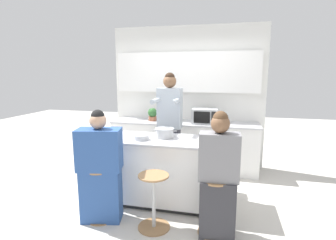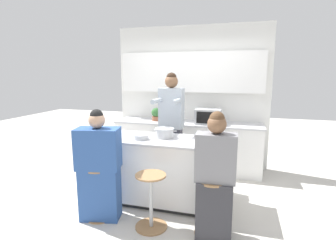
{
  "view_description": "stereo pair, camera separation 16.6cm",
  "coord_description": "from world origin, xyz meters",
  "px_view_note": "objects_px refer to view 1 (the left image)",
  "views": [
    {
      "loc": [
        0.81,
        -3.38,
        1.8
      ],
      "look_at": [
        0.0,
        0.07,
        1.17
      ],
      "focal_mm": 28.0,
      "sensor_mm": 36.0,
      "label": 1
    },
    {
      "loc": [
        0.97,
        -3.34,
        1.8
      ],
      "look_at": [
        0.0,
        0.07,
        1.17
      ],
      "focal_mm": 28.0,
      "sensor_mm": 36.0,
      "label": 2
    }
  ],
  "objects_px": {
    "bar_stool_rightmost": "(215,205)",
    "bar_stool_leftmost": "(101,192)",
    "cooking_pot": "(165,133)",
    "potted_plant": "(153,114)",
    "person_cooking": "(170,129)",
    "fruit_bowl": "(141,137)",
    "microwave": "(205,116)",
    "coffee_cup_near": "(209,141)",
    "person_seated_near": "(218,181)",
    "kitchen_island": "(167,170)",
    "bar_stool_center": "(154,200)",
    "person_wrapped_blanket": "(100,170)"
  },
  "relations": [
    {
      "from": "fruit_bowl",
      "to": "person_cooking",
      "type": "bearing_deg",
      "value": 73.39
    },
    {
      "from": "bar_stool_rightmost",
      "to": "person_cooking",
      "type": "xyz_separation_m",
      "value": [
        -0.8,
        1.23,
        0.57
      ]
    },
    {
      "from": "bar_stool_leftmost",
      "to": "person_cooking",
      "type": "xyz_separation_m",
      "value": [
        0.6,
        1.23,
        0.57
      ]
    },
    {
      "from": "person_seated_near",
      "to": "potted_plant",
      "type": "distance_m",
      "value": 2.47
    },
    {
      "from": "bar_stool_leftmost",
      "to": "person_wrapped_blanket",
      "type": "xyz_separation_m",
      "value": [
        0.02,
        -0.03,
        0.3
      ]
    },
    {
      "from": "fruit_bowl",
      "to": "coffee_cup_near",
      "type": "bearing_deg",
      "value": -2.25
    },
    {
      "from": "cooking_pot",
      "to": "bar_stool_rightmost",
      "type": "bearing_deg",
      "value": -41.82
    },
    {
      "from": "bar_stool_center",
      "to": "coffee_cup_near",
      "type": "bearing_deg",
      "value": 40.7
    },
    {
      "from": "cooking_pot",
      "to": "potted_plant",
      "type": "distance_m",
      "value": 1.45
    },
    {
      "from": "microwave",
      "to": "potted_plant",
      "type": "xyz_separation_m",
      "value": [
        -1.01,
        0.04,
        -0.01
      ]
    },
    {
      "from": "bar_stool_leftmost",
      "to": "person_wrapped_blanket",
      "type": "relative_size",
      "value": 0.47
    },
    {
      "from": "person_cooking",
      "to": "fruit_bowl",
      "type": "xyz_separation_m",
      "value": [
        -0.22,
        -0.74,
        0.04
      ]
    },
    {
      "from": "bar_stool_rightmost",
      "to": "fruit_bowl",
      "type": "height_order",
      "value": "fruit_bowl"
    },
    {
      "from": "bar_stool_center",
      "to": "kitchen_island",
      "type": "bearing_deg",
      "value": 90.0
    },
    {
      "from": "bar_stool_rightmost",
      "to": "bar_stool_leftmost",
      "type": "bearing_deg",
      "value": -180.0
    },
    {
      "from": "person_wrapped_blanket",
      "to": "cooking_pot",
      "type": "distance_m",
      "value": 1.0
    },
    {
      "from": "bar_stool_center",
      "to": "bar_stool_leftmost",
      "type": "bearing_deg",
      "value": 175.92
    },
    {
      "from": "bar_stool_rightmost",
      "to": "person_wrapped_blanket",
      "type": "distance_m",
      "value": 1.41
    },
    {
      "from": "bar_stool_center",
      "to": "coffee_cup_near",
      "type": "height_order",
      "value": "coffee_cup_near"
    },
    {
      "from": "kitchen_island",
      "to": "person_wrapped_blanket",
      "type": "height_order",
      "value": "person_wrapped_blanket"
    },
    {
      "from": "fruit_bowl",
      "to": "potted_plant",
      "type": "bearing_deg",
      "value": 100.97
    },
    {
      "from": "cooking_pot",
      "to": "person_wrapped_blanket",
      "type": "bearing_deg",
      "value": -132.16
    },
    {
      "from": "person_seated_near",
      "to": "coffee_cup_near",
      "type": "relative_size",
      "value": 12.63
    },
    {
      "from": "person_wrapped_blanket",
      "to": "microwave",
      "type": "height_order",
      "value": "person_wrapped_blanket"
    },
    {
      "from": "fruit_bowl",
      "to": "kitchen_island",
      "type": "bearing_deg",
      "value": 20.17
    },
    {
      "from": "potted_plant",
      "to": "person_seated_near",
      "type": "bearing_deg",
      "value": -56.49
    },
    {
      "from": "bar_stool_leftmost",
      "to": "bar_stool_rightmost",
      "type": "relative_size",
      "value": 1.0
    },
    {
      "from": "cooking_pot",
      "to": "microwave",
      "type": "xyz_separation_m",
      "value": [
        0.44,
        1.29,
        0.05
      ]
    },
    {
      "from": "bar_stool_rightmost",
      "to": "coffee_cup_near",
      "type": "relative_size",
      "value": 5.87
    },
    {
      "from": "person_cooking",
      "to": "person_wrapped_blanket",
      "type": "distance_m",
      "value": 1.41
    },
    {
      "from": "kitchen_island",
      "to": "potted_plant",
      "type": "xyz_separation_m",
      "value": [
        -0.62,
        1.4,
        0.56
      ]
    },
    {
      "from": "person_wrapped_blanket",
      "to": "fruit_bowl",
      "type": "xyz_separation_m",
      "value": [
        0.36,
        0.51,
        0.31
      ]
    },
    {
      "from": "coffee_cup_near",
      "to": "potted_plant",
      "type": "relative_size",
      "value": 0.45
    },
    {
      "from": "fruit_bowl",
      "to": "coffee_cup_near",
      "type": "height_order",
      "value": "coffee_cup_near"
    },
    {
      "from": "person_wrapped_blanket",
      "to": "microwave",
      "type": "bearing_deg",
      "value": 49.5
    },
    {
      "from": "person_cooking",
      "to": "potted_plant",
      "type": "relative_size",
      "value": 7.34
    },
    {
      "from": "kitchen_island",
      "to": "person_wrapped_blanket",
      "type": "xyz_separation_m",
      "value": [
        -0.68,
        -0.63,
        0.18
      ]
    },
    {
      "from": "kitchen_island",
      "to": "cooking_pot",
      "type": "bearing_deg",
      "value": 126.6
    },
    {
      "from": "fruit_bowl",
      "to": "microwave",
      "type": "relative_size",
      "value": 0.44
    },
    {
      "from": "potted_plant",
      "to": "kitchen_island",
      "type": "bearing_deg",
      "value": -66.2
    },
    {
      "from": "bar_stool_rightmost",
      "to": "person_wrapped_blanket",
      "type": "height_order",
      "value": "person_wrapped_blanket"
    },
    {
      "from": "person_cooking",
      "to": "kitchen_island",
      "type": "bearing_deg",
      "value": -80.27
    },
    {
      "from": "microwave",
      "to": "fruit_bowl",
      "type": "bearing_deg",
      "value": -115.84
    },
    {
      "from": "bar_stool_rightmost",
      "to": "coffee_cup_near",
      "type": "xyz_separation_m",
      "value": [
        -0.12,
        0.45,
        0.61
      ]
    },
    {
      "from": "coffee_cup_near",
      "to": "potted_plant",
      "type": "xyz_separation_m",
      "value": [
        -1.2,
        1.55,
        0.07
      ]
    },
    {
      "from": "microwave",
      "to": "coffee_cup_near",
      "type": "bearing_deg",
      "value": -82.78
    },
    {
      "from": "person_cooking",
      "to": "person_seated_near",
      "type": "relative_size",
      "value": 1.28
    },
    {
      "from": "bar_stool_center",
      "to": "coffee_cup_near",
      "type": "xyz_separation_m",
      "value": [
        0.58,
        0.5,
        0.61
      ]
    },
    {
      "from": "person_wrapped_blanket",
      "to": "bar_stool_rightmost",
      "type": "bearing_deg",
      "value": -11.11
    },
    {
      "from": "person_seated_near",
      "to": "fruit_bowl",
      "type": "xyz_separation_m",
      "value": [
        -1.05,
        0.51,
        0.3
      ]
    }
  ]
}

